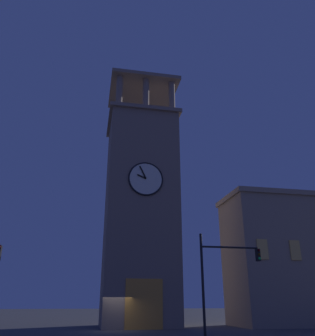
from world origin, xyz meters
TOP-DOWN VIEW (x-y plane):
  - ground_plane at (0.00, 0.00)m, footprint 200.00×200.00m
  - clocktower at (-2.28, -4.26)m, footprint 7.50×7.55m
  - adjacent_wing_building at (-19.27, -2.43)m, footprint 16.55×6.49m
  - traffic_signal_near at (-5.42, 9.37)m, footprint 3.89×0.41m

SIDE VIEW (x-z plane):
  - ground_plane at x=0.00m, z-range 0.00..0.00m
  - traffic_signal_near at x=-5.42m, z-range 0.86..6.95m
  - adjacent_wing_building at x=-19.27m, z-range 0.02..12.46m
  - clocktower at x=-2.28m, z-range -2.91..24.94m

